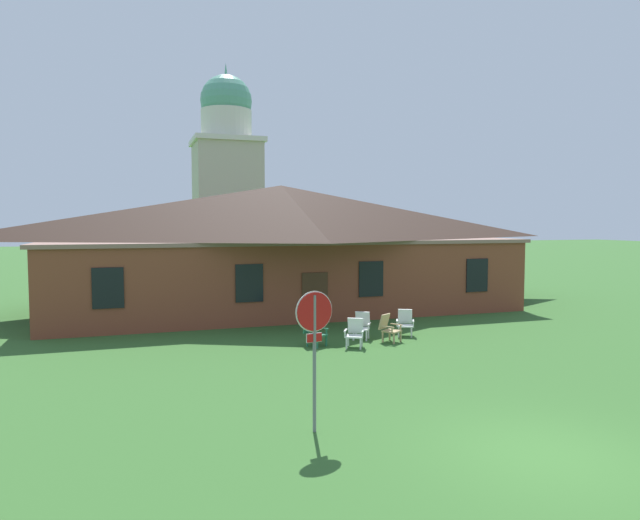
# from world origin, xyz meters

# --- Properties ---
(ground_plane) EXTENTS (200.00, 200.00, 0.00)m
(ground_plane) POSITION_xyz_m (0.00, 0.00, 0.00)
(ground_plane) COLOR #336028
(brick_building) EXTENTS (21.65, 10.40, 5.94)m
(brick_building) POSITION_xyz_m (0.00, 18.78, 3.03)
(brick_building) COLOR brown
(brick_building) RESTS_ON ground
(dome_tower) EXTENTS (5.18, 5.18, 16.16)m
(dome_tower) POSITION_xyz_m (-0.01, 35.25, 7.27)
(dome_tower) COLOR #BCB29E
(dome_tower) RESTS_ON ground
(stop_sign) EXTENTS (0.80, 0.18, 2.81)m
(stop_sign) POSITION_xyz_m (-3.56, 2.41, 2.00)
(stop_sign) COLOR slate
(stop_sign) RESTS_ON ground
(lawn_chair_by_porch) EXTENTS (0.84, 0.86, 0.96)m
(lawn_chair_by_porch) POSITION_xyz_m (-1.20, 9.79, 0.50)
(lawn_chair_by_porch) COLOR #28704C
(lawn_chair_by_porch) RESTS_ON ground
(lawn_chair_near_door) EXTENTS (0.82, 0.86, 0.96)m
(lawn_chair_near_door) POSITION_xyz_m (0.03, 9.20, 0.50)
(lawn_chair_near_door) COLOR silver
(lawn_chair_near_door) RESTS_ON ground
(lawn_chair_left_end) EXTENTS (0.84, 0.87, 0.96)m
(lawn_chair_left_end) POSITION_xyz_m (0.77, 10.35, 0.50)
(lawn_chair_left_end) COLOR silver
(lawn_chair_left_end) RESTS_ON ground
(lawn_chair_middle) EXTENTS (0.85, 0.87, 0.96)m
(lawn_chair_middle) POSITION_xyz_m (1.47, 9.61, 0.50)
(lawn_chair_middle) COLOR tan
(lawn_chair_middle) RESTS_ON ground
(lawn_chair_right_end) EXTENTS (0.81, 0.85, 0.96)m
(lawn_chair_right_end) POSITION_xyz_m (2.49, 10.38, 0.50)
(lawn_chair_right_end) COLOR silver
(lawn_chair_right_end) RESTS_ON ground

